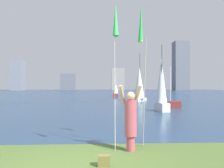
# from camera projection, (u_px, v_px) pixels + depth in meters

# --- Properties ---
(ground) EXTENTS (120.00, 138.00, 0.12)m
(ground) POSITION_uv_depth(u_px,v_px,m) (99.00, 94.00, 55.82)
(ground) COLOR #4C662D
(person) EXTENTS (0.68, 0.51, 1.87)m
(person) POSITION_uv_depth(u_px,v_px,m) (131.00, 118.00, 6.34)
(person) COLOR #B24C59
(person) RESTS_ON ground
(kite_flag_left) EXTENTS (0.16, 0.72, 4.13)m
(kite_flag_left) POSITION_uv_depth(u_px,v_px,m) (116.00, 25.00, 6.17)
(kite_flag_left) COLOR #B2B2B7
(kite_flag_left) RESTS_ON ground
(kite_flag_right) EXTENTS (0.16, 1.00, 4.46)m
(kite_flag_right) POSITION_uv_depth(u_px,v_px,m) (141.00, 27.00, 7.13)
(kite_flag_right) COLOR #B2B2B7
(kite_flag_right) RESTS_ON ground
(bag) EXTENTS (0.28, 0.18, 0.25)m
(bag) POSITION_uv_depth(u_px,v_px,m) (104.00, 161.00, 5.13)
(bag) COLOR olive
(bag) RESTS_ON ground
(sailboat_3) EXTENTS (2.01, 2.55, 5.87)m
(sailboat_3) POSITION_uv_depth(u_px,v_px,m) (139.00, 84.00, 27.35)
(sailboat_3) COLOR white
(sailboat_3) RESTS_ON ground
(sailboat_4) EXTENTS (1.87, 1.01, 3.50)m
(sailboat_4) POSITION_uv_depth(u_px,v_px,m) (170.00, 104.00, 19.12)
(sailboat_4) COLOR maroon
(sailboat_4) RESTS_ON ground
(sailboat_5) EXTENTS (0.99, 1.87, 3.76)m
(sailboat_5) POSITION_uv_depth(u_px,v_px,m) (116.00, 91.00, 37.52)
(sailboat_5) COLOR maroon
(sailboat_5) RESTS_ON ground
(sailboat_8) EXTENTS (0.89, 1.67, 4.87)m
(sailboat_8) POSITION_uv_depth(u_px,v_px,m) (162.00, 86.00, 16.50)
(sailboat_8) COLOR white
(sailboat_8) RESTS_ON ground
(skyline_tower_0) EXTENTS (4.41, 7.39, 13.17)m
(skyline_tower_0) POSITION_uv_depth(u_px,v_px,m) (18.00, 76.00, 99.29)
(skyline_tower_0) COLOR gray
(skyline_tower_0) RESTS_ON ground
(skyline_tower_1) EXTENTS (6.67, 3.21, 7.50)m
(skyline_tower_1) POSITION_uv_depth(u_px,v_px,m) (68.00, 82.00, 102.60)
(skyline_tower_1) COLOR slate
(skyline_tower_1) RESTS_ON ground
(skyline_tower_2) EXTENTS (5.88, 3.47, 10.11)m
(skyline_tower_2) POSITION_uv_depth(u_px,v_px,m) (118.00, 79.00, 102.54)
(skyline_tower_2) COLOR gray
(skyline_tower_2) RESTS_ON ground
(skyline_tower_3) EXTENTS (6.58, 5.74, 22.67)m
(skyline_tower_3) POSITION_uv_depth(u_px,v_px,m) (181.00, 66.00, 104.48)
(skyline_tower_3) COLOR slate
(skyline_tower_3) RESTS_ON ground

